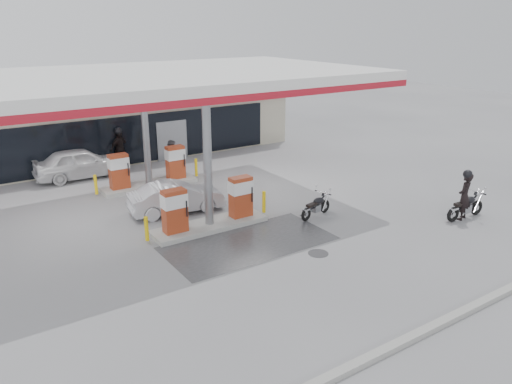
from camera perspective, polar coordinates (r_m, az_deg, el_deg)
ground at (r=17.53m, az=-2.18°, el=-6.22°), size 90.00×90.00×0.00m
wet_patch at (r=17.77m, az=-0.79°, el=-5.84°), size 6.00×3.00×0.00m
drain_cover at (r=17.14m, az=7.12°, el=-6.97°), size 0.70×0.70×0.01m
kerb at (r=12.84m, az=15.09°, el=-16.86°), size 28.00×0.25×0.15m
store_building at (r=31.12m, az=-17.85°, el=7.98°), size 22.00×8.22×4.00m
canopy at (r=20.43m, az=-9.87°, el=12.55°), size 16.00×10.02×5.51m
pump_island_near at (r=18.86m, az=-5.37°, el=-2.08°), size 5.14×1.30×1.78m
pump_island_far at (r=24.06m, az=-12.19°, el=2.24°), size 5.14×1.30×1.78m
main_motorcycle at (r=21.46m, az=22.87°, el=-1.59°), size 2.07×0.79×1.06m
biker_main at (r=21.15m, az=22.73°, el=-0.46°), size 0.80×0.65×1.91m
parked_motorcycle at (r=20.11m, az=6.90°, el=-1.69°), size 1.77×0.70×0.92m
sedan_white at (r=26.35m, az=-19.39°, el=3.15°), size 4.54×1.95×1.53m
attendant at (r=25.50m, az=-9.57°, el=3.86°), size 0.88×1.03×1.85m
hatchback_silver at (r=20.61m, az=-9.08°, el=-0.61°), size 4.01×1.87×1.27m
biker_walking at (r=27.42m, az=-15.31°, el=4.74°), size 1.31×0.96×2.07m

